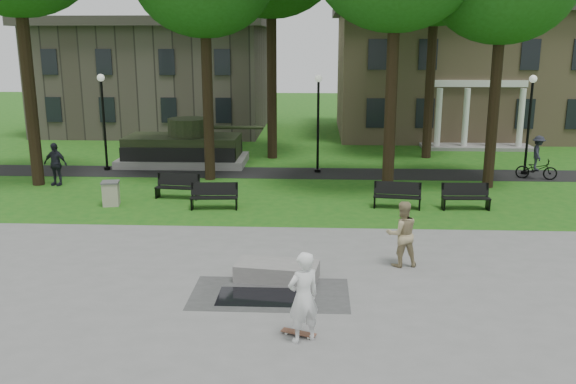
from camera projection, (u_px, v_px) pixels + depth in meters
The scene contains 21 objects.
ground at pixel (300, 258), 18.03m from camera, with size 120.00×120.00×0.00m, color #195514.
plaza at pixel (293, 337), 13.18m from camera, with size 22.00×16.00×0.02m, color gray.
footpath at pixel (307, 173), 29.67m from camera, with size 44.00×2.60×0.01m, color black.
building_right at pixel (457, 70), 41.73m from camera, with size 17.00×12.00×8.60m.
building_left at pixel (157, 80), 43.39m from camera, with size 15.00×10.00×7.20m, color #4C443D.
lamp_left at pixel (103, 114), 29.76m from camera, with size 0.36×0.36×4.73m.
lamp_mid at pixel (318, 115), 29.27m from camera, with size 0.36×0.36×4.73m.
lamp_right at pixel (530, 117), 28.79m from camera, with size 0.36×0.36×4.73m.
tank_monument at pixel (184, 148), 31.71m from camera, with size 7.45×3.40×2.40m.
puddle at pixel (261, 297), 15.25m from camera, with size 2.20×1.20×0.00m, color black.
concrete_block at pixel (277, 271), 16.36m from camera, with size 2.20×1.00×0.45m, color gray.
skateboard at pixel (299, 334), 13.25m from camera, with size 0.78×0.20×0.07m, color brown.
skateboarder at pixel (303, 297), 12.77m from camera, with size 0.73×0.48×2.01m, color white.
friend_watching at pixel (402, 234), 17.17m from camera, with size 0.92×0.72×1.90m, color tan.
pedestrian_walker at pixel (55, 164), 27.02m from camera, with size 1.12×0.47×1.92m, color #20202A.
cyclist at pixel (537, 162), 28.21m from camera, with size 1.92×1.14×2.04m.
park_bench_0 at pixel (178, 185), 24.88m from camera, with size 1.84×0.73×1.00m.
park_bench_1 at pixel (215, 195), 23.29m from camera, with size 1.83×0.64×1.00m.
park_bench_2 at pixel (397, 195), 23.41m from camera, with size 1.84×0.77×1.00m.
park_bench_3 at pixel (466, 196), 23.23m from camera, with size 1.82×0.59×1.00m.
trash_bin at pixel (111, 193), 23.76m from camera, with size 0.77×0.77×0.96m.
Camera 1 is at (0.48, -17.03, 6.23)m, focal length 38.00 mm.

